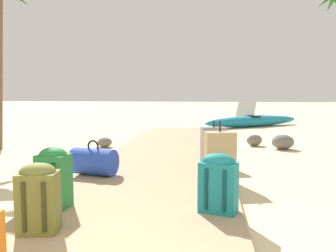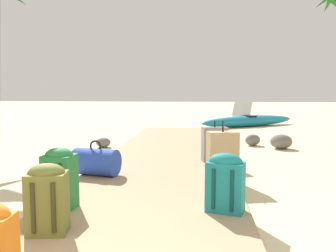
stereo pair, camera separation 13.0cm
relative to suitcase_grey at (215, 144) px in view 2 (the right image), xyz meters
name	(u,v)px [view 2 (the right image)]	position (x,y,z in m)	size (l,w,h in m)	color
ground_plane	(160,176)	(-0.77, -0.72, -0.35)	(60.00, 60.00, 0.00)	beige
boardwalk	(166,160)	(-0.77, 0.22, -0.31)	(1.99, 9.39, 0.08)	tan
suitcase_grey	(215,144)	(0.00, 0.00, 0.00)	(0.42, 0.27, 0.63)	slate
backpack_green	(60,177)	(-1.52, -2.40, 0.04)	(0.29, 0.28, 0.57)	#237538
backpack_teal	(225,181)	(0.00, -2.36, 0.02)	(0.37, 0.29, 0.54)	#197A7F
duffel_bag_blue	(96,162)	(-1.57, -1.07, -0.09)	(0.64, 0.47, 0.46)	#2847B7
backpack_olive	(47,197)	(-1.40, -2.97, 0.02)	(0.33, 0.28, 0.55)	olive
suitcase_tan	(222,154)	(0.06, -1.02, 0.02)	(0.41, 0.31, 0.71)	tan
lounge_chair	(245,114)	(1.36, 7.19, -0.02)	(1.09, 1.63, 0.81)	white
kayak	(249,121)	(1.36, 6.21, -0.17)	(3.36, 2.54, 0.36)	teal
rock_left_mid	(103,142)	(-2.20, 1.66, -0.24)	(0.30, 0.31, 0.20)	slate
rock_right_near	(253,140)	(0.90, 2.15, -0.22)	(0.35, 0.25, 0.24)	slate
rock_right_mid	(281,142)	(1.40, 1.78, -0.20)	(0.44, 0.39, 0.29)	slate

